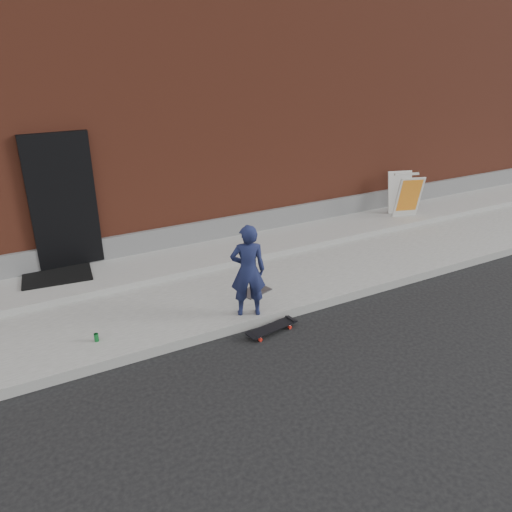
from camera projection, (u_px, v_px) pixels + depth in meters
ground at (291, 318)px, 7.49m from camera, size 80.00×80.00×0.00m
sidewalk at (245, 276)px, 8.67m from camera, size 20.00×3.00×0.15m
apron at (223, 252)px, 9.35m from camera, size 20.00×1.20×0.10m
building at (141, 101)px, 12.15m from camera, size 20.00×8.10×5.00m
child at (248, 271)px, 7.05m from camera, size 0.59×0.49×1.38m
skateboard at (272, 328)px, 7.09m from camera, size 0.80×0.32×0.09m
pizza_sign at (405, 194)px, 11.00m from camera, size 0.74×0.81×0.94m
soda_can at (96, 337)px, 6.62m from camera, size 0.07×0.07×0.11m
doormat at (57, 274)px, 8.30m from camera, size 1.17×0.99×0.03m
utility_plate at (255, 291)px, 7.95m from camera, size 0.56×0.44×0.01m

